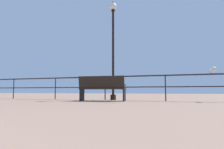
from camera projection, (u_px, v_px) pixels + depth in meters
The scene contains 4 objects.
pier_railing at pixel (105, 82), 7.91m from camera, with size 24.12×0.05×0.98m.
bench_near_left at pixel (102, 87), 7.11m from camera, with size 1.77×0.76×0.93m.
lamppost_center at pixel (113, 40), 8.25m from camera, with size 0.31×0.31×4.32m.
seagull_on_rail at pixel (212, 71), 6.66m from camera, with size 0.26×0.46×0.22m.
Camera 1 is at (2.77, 0.88, 0.37)m, focal length 30.66 mm.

